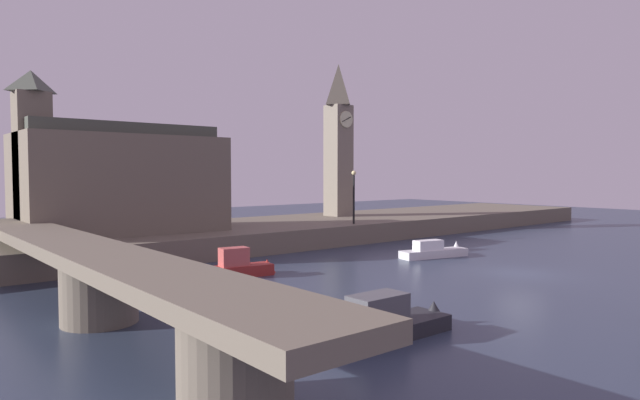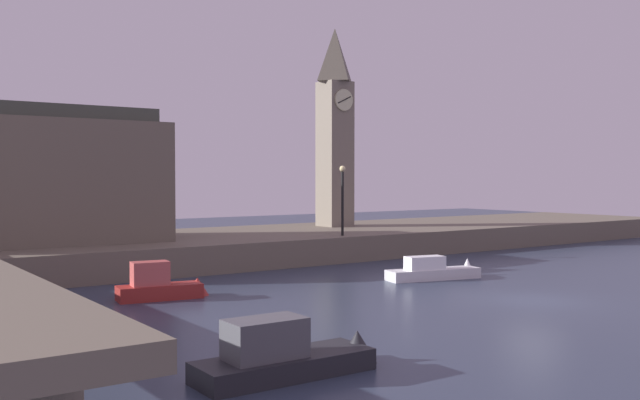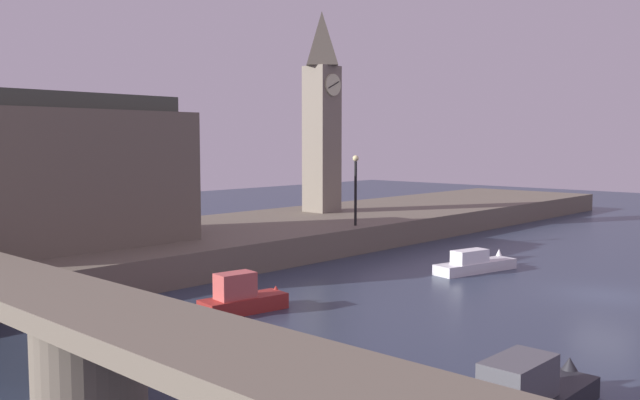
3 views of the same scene
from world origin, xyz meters
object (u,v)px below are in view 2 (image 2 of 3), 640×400
boat_ferry_white (441,271)px  streetlamp (343,192)px  parliament_hall (30,176)px  clock_tower (335,124)px  boat_barge_dark (301,355)px  boat_dinghy_red (165,286)px

boat_ferry_white → streetlamp: bearing=87.2°
parliament_hall → streetlamp: (16.20, -5.45, -0.97)m
parliament_hall → streetlamp: bearing=-18.6°
clock_tower → parliament_hall: clock_tower is taller
boat_ferry_white → boat_barge_dark: 17.96m
parliament_hall → boat_dinghy_red: parliament_hall is taller
parliament_hall → boat_dinghy_red: (2.50, -11.61, -4.52)m
clock_tower → boat_dinghy_red: 23.79m
streetlamp → boat_ferry_white: size_ratio=0.76×
boat_ferry_white → boat_barge_dark: size_ratio=1.02×
boat_barge_dark → boat_ferry_white: bearing=33.9°
clock_tower → boat_ferry_white: clock_tower is taller
boat_dinghy_red → boat_barge_dark: boat_dinghy_red is taller
boat_ferry_white → boat_barge_dark: (-14.90, -10.03, 0.09)m
streetlamp → boat_dinghy_red: bearing=-155.8°
boat_ferry_white → boat_barge_dark: bearing=-146.1°
parliament_hall → boat_barge_dark: bearing=-87.9°
boat_ferry_white → boat_dinghy_red: size_ratio=1.35×
clock_tower → boat_ferry_white: 18.11m
parliament_hall → boat_ferry_white: bearing=-41.5°
clock_tower → boat_barge_dark: 33.20m
parliament_hall → clock_tower: bearing=3.8°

